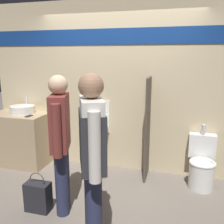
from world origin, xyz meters
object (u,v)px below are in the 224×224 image
Objects in this scene: sink_basin at (22,109)px; toilet at (202,165)px; cell_phone at (29,116)px; person_with_lanyard at (61,139)px; urinal_near_counter at (98,122)px; shopping_bag at (38,196)px; person_in_vest at (92,151)px.

toilet is (2.94, -0.05, -0.65)m from sink_basin.
person_with_lanyard is at bearing -42.23° from cell_phone.
sink_basin is 1.34m from urinal_near_counter.
toilet is (2.70, 0.13, -0.59)m from cell_phone.
shopping_bag is at bearing 88.48° from person_with_lanyard.
sink_basin is 0.30m from cell_phone.
shopping_bag is at bearing -149.28° from toilet.
sink_basin reaches higher than shopping_bag.
cell_phone is at bearing 29.35° from person_with_lanyard.
urinal_near_counter reaches higher than shopping_bag.
sink_basin is at bearing -176.18° from urinal_near_counter.
cell_phone is at bearing -36.27° from sink_basin.
shopping_bag is at bearing 41.90° from person_in_vest.
person_with_lanyard reaches higher than toilet.
cell_phone is at bearing 23.81° from person_in_vest.
urinal_near_counter is 2.38× the size of shopping_bag.
sink_basin is 3.01m from toilet.
shopping_bag is at bearing -50.81° from sink_basin.
person_in_vest is (-1.11, -1.52, 0.68)m from toilet.
toilet is at bearing 30.72° from shopping_bag.
person_in_vest is at bearing -73.35° from urinal_near_counter.
person_with_lanyard reaches higher than cell_phone.
toilet is at bearing -0.90° from sink_basin.
sink_basin is at bearing 30.38° from person_with_lanyard.
sink_basin is 0.34× the size of urinal_near_counter.
toilet is 2.28m from shopping_bag.
person_in_vest is 1.04× the size of person_with_lanyard.
person_with_lanyard is (-0.55, 0.45, -0.08)m from person_in_vest.
sink_basin reaches higher than cell_phone.
person_with_lanyard reaches higher than urinal_near_counter.
urinal_near_counter is at bearing -20.98° from person_with_lanyard.
shopping_bag is (-0.84, 0.36, -0.81)m from person_in_vest.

